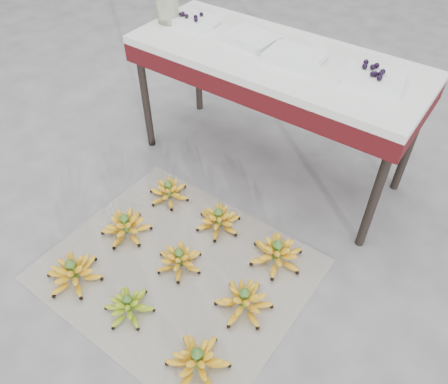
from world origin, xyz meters
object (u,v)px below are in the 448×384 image
Objects in this scene: bunch_front_center at (129,306)px; bunch_back_center at (218,220)px; bunch_back_left at (169,192)px; vendor_table at (275,68)px; bunch_front_right at (198,361)px; tray_right at (295,57)px; tray_far_left at (195,20)px; tray_left at (252,38)px; bunch_mid_center at (179,259)px; bunch_back_right at (277,253)px; tray_far_right at (374,77)px; bunch_mid_left at (126,226)px; bunch_mid_right at (244,301)px; bunch_front_left at (73,273)px; newspaper_mat at (178,269)px; glass_jar at (168,8)px.

bunch_front_center is 0.67m from bunch_back_center.
vendor_table reaches higher than bunch_back_left.
tray_right is at bearing 89.87° from bunch_front_right.
tray_far_left is 0.39m from tray_left.
bunch_back_center is (0.01, 0.33, 0.00)m from bunch_mid_center.
bunch_back_center is 0.38m from bunch_back_right.
tray_far_left is (-0.63, 0.64, 0.73)m from bunch_back_center.
tray_left is 0.69m from tray_far_right.
bunch_mid_left is 0.77m from bunch_mid_right.
bunch_mid_left is 1.04× the size of bunch_mid_right.
bunch_front_left is 0.71m from bunch_back_left.
bunch_back_center is 0.17× the size of vendor_table.
bunch_front_center is 0.88× the size of tray_left.
tray_far_left is (-0.62, 1.00, 0.79)m from newspaper_mat.
bunch_front_right is 1.21× the size of bunch_back_left.
bunch_front_center is 0.77m from bunch_back_right.
tray_right reaches higher than bunch_mid_left.
bunch_front_right is 0.97× the size of bunch_mid_left.
bunch_front_right is 1.14× the size of tray_right.
bunch_mid_left reaches higher than bunch_back_center.
glass_jar is at bearing -178.06° from tray_far_right.
bunch_mid_left is at bearing 139.88° from bunch_front_right.
newspaper_mat is 0.52m from bunch_back_left.
bunch_mid_center is (0.37, 0.37, -0.01)m from bunch_front_left.
bunch_front_left is 0.37m from bunch_mid_left.
bunch_mid_right is 1.12× the size of tray_left.
newspaper_mat is 0.40m from bunch_mid_right.
glass_jar reaches higher than tray_left.
glass_jar is (-0.40, 0.57, 0.79)m from bunch_back_left.
tray_far_left reaches higher than bunch_back_right.
bunch_front_right is at bearing -54.23° from bunch_back_center.
vendor_table is at bearing -178.49° from tray_far_right.
newspaper_mat is 1.47m from glass_jar.
bunch_back_left is 0.95× the size of tray_right.
tray_far_right is (0.07, 0.97, 0.73)m from bunch_mid_right.
bunch_mid_left is 0.50m from bunch_back_center.
bunch_front_right is at bearing -10.02° from bunch_front_center.
bunch_mid_left is 1.26m from glass_jar.
bunch_mid_right is at bearing 22.32° from bunch_front_left.
bunch_back_right is at bearing -97.58° from tray_far_right.
bunch_back_right reaches higher than bunch_mid_left.
tray_far_right is at bearing 45.88° from bunch_back_left.
bunch_mid_center is at bearing -33.78° from bunch_back_left.
bunch_back_left is at bearing -102.30° from tray_left.
tray_far_right is (0.84, 0.95, 0.73)m from bunch_mid_left.
bunch_back_left is 1.05m from glass_jar.
bunch_back_right is 1.00m from tray_right.
newspaper_mat is 1.34m from tray_far_right.
glass_jar is (-0.54, -0.06, 0.06)m from tray_left.
bunch_mid_right reaches higher than bunch_front_center.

